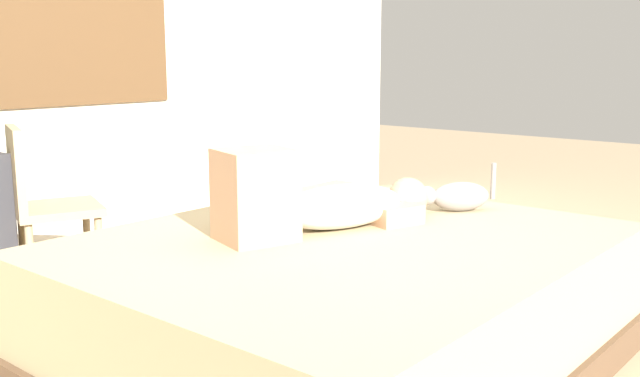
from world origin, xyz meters
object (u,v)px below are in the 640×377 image
cat (457,196)px  person_lying (320,202)px  chair_by_desk (42,201)px  bed (343,302)px

cat → person_lying: bearing=160.4°
chair_by_desk → bed: bearing=-76.0°
bed → chair_by_desk: (-0.38, 1.51, 0.26)m
cat → chair_by_desk: bearing=123.6°
bed → cat: bearing=-7.6°
person_lying → chair_by_desk: bearing=106.6°
bed → chair_by_desk: 1.58m
bed → cat: (0.68, -0.09, 0.32)m
person_lying → cat: bearing=-19.6°
chair_by_desk → person_lying: bearing=-73.4°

